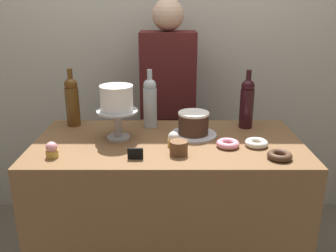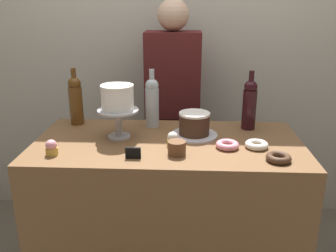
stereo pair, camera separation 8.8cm
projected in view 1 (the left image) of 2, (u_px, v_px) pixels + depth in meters
The scene contains 17 objects.
back_wall at pixel (168, 43), 2.59m from camera, with size 6.00×0.05×2.60m.
display_counter at pixel (168, 218), 2.01m from camera, with size 1.36×0.67×0.91m.
cake_stand_pedestal at pixel (118, 120), 1.86m from camera, with size 0.21×0.21×0.15m.
white_layer_cake at pixel (117, 98), 1.82m from camera, with size 0.17×0.17×0.13m.
silver_serving_platter at pixel (193, 134), 1.93m from camera, with size 0.25×0.25×0.01m.
chocolate_round_cake at pixel (193, 123), 1.91m from camera, with size 0.16×0.16×0.12m.
wine_bottle_dark_red at pixel (247, 102), 2.01m from camera, with size 0.08×0.08×0.33m.
wine_bottle_clear at pixel (150, 102), 2.03m from camera, with size 0.08×0.08×0.33m.
wine_bottle_amber at pixel (72, 101), 2.05m from camera, with size 0.08×0.08×0.33m.
cupcake_strawberry at pixel (52, 150), 1.65m from camera, with size 0.06×0.06×0.07m.
cupcake_vanilla at pixel (173, 139), 1.78m from camera, with size 0.06×0.06×0.07m.
donut_chocolate at pixel (280, 155), 1.64m from camera, with size 0.11×0.11×0.03m.
donut_sugar at pixel (256, 143), 1.79m from camera, with size 0.11×0.11×0.03m.
donut_pink at pixel (228, 144), 1.78m from camera, with size 0.11×0.11×0.03m.
cookie_stack at pixel (179, 148), 1.68m from camera, with size 0.08×0.08×0.07m.
price_sign_chalkboard at pixel (135, 154), 1.64m from camera, with size 0.07×0.01×0.05m.
barista_figure at pixel (168, 116), 2.49m from camera, with size 0.36×0.22×1.60m.
Camera 1 is at (-0.00, -1.73, 1.58)m, focal length 39.06 mm.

